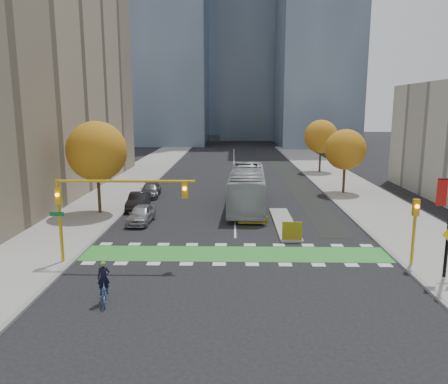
{
  "coord_description": "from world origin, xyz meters",
  "views": [
    {
      "loc": [
        -0.19,
        -25.52,
        9.31
      ],
      "look_at": [
        -0.86,
        7.15,
        3.0
      ],
      "focal_mm": 35.0,
      "sensor_mm": 36.0,
      "label": 1
    }
  ],
  "objects_px": {
    "parked_car_b": "(138,201)",
    "tree_east_far": "(321,137)",
    "tree_east_near": "(345,150)",
    "bus": "(247,188)",
    "traffic_signal_west": "(102,199)",
    "cyclist": "(104,289)",
    "parked_car_c": "(150,190)",
    "hazard_board": "(292,231)",
    "parked_car_a": "(141,214)",
    "traffic_signal_east": "(415,222)",
    "tree_west": "(97,151)"
  },
  "relations": [
    {
      "from": "bus",
      "to": "tree_east_near",
      "type": "bearing_deg",
      "value": 35.55
    },
    {
      "from": "tree_east_near",
      "to": "cyclist",
      "type": "xyz_separation_m",
      "value": [
        -18.39,
        -27.85,
        -4.16
      ]
    },
    {
      "from": "tree_east_far",
      "to": "tree_west",
      "type": "bearing_deg",
      "value": -133.3
    },
    {
      "from": "tree_east_far",
      "to": "parked_car_b",
      "type": "height_order",
      "value": "tree_east_far"
    },
    {
      "from": "cyclist",
      "to": "parked_car_c",
      "type": "height_order",
      "value": "cyclist"
    },
    {
      "from": "traffic_signal_west",
      "to": "cyclist",
      "type": "xyz_separation_m",
      "value": [
        1.54,
        -5.34,
        -3.33
      ]
    },
    {
      "from": "tree_east_near",
      "to": "bus",
      "type": "relative_size",
      "value": 0.52
    },
    {
      "from": "bus",
      "to": "parked_car_b",
      "type": "height_order",
      "value": "bus"
    },
    {
      "from": "bus",
      "to": "parked_car_a",
      "type": "height_order",
      "value": "bus"
    },
    {
      "from": "hazard_board",
      "to": "parked_car_a",
      "type": "height_order",
      "value": "parked_car_a"
    },
    {
      "from": "bus",
      "to": "parked_car_a",
      "type": "relative_size",
      "value": 3.1
    },
    {
      "from": "tree_east_near",
      "to": "parked_car_b",
      "type": "distance_m",
      "value": 22.81
    },
    {
      "from": "tree_east_near",
      "to": "traffic_signal_west",
      "type": "distance_m",
      "value": 30.08
    },
    {
      "from": "parked_car_a",
      "to": "parked_car_c",
      "type": "height_order",
      "value": "parked_car_a"
    },
    {
      "from": "hazard_board",
      "to": "parked_car_b",
      "type": "height_order",
      "value": "parked_car_b"
    },
    {
      "from": "hazard_board",
      "to": "bus",
      "type": "bearing_deg",
      "value": 104.8
    },
    {
      "from": "cyclist",
      "to": "parked_car_a",
      "type": "distance_m",
      "value": 15.01
    },
    {
      "from": "parked_car_b",
      "to": "bus",
      "type": "bearing_deg",
      "value": 3.65
    },
    {
      "from": "traffic_signal_west",
      "to": "bus",
      "type": "xyz_separation_m",
      "value": [
        9.08,
        15.49,
        -2.15
      ]
    },
    {
      "from": "traffic_signal_east",
      "to": "parked_car_c",
      "type": "height_order",
      "value": "traffic_signal_east"
    },
    {
      "from": "tree_east_near",
      "to": "tree_east_far",
      "type": "bearing_deg",
      "value": 88.21
    },
    {
      "from": "tree_west",
      "to": "parked_car_b",
      "type": "distance_m",
      "value": 6.07
    },
    {
      "from": "traffic_signal_west",
      "to": "bus",
      "type": "relative_size",
      "value": 0.63
    },
    {
      "from": "tree_west",
      "to": "parked_car_c",
      "type": "relative_size",
      "value": 1.71
    },
    {
      "from": "cyclist",
      "to": "bus",
      "type": "bearing_deg",
      "value": 53.67
    },
    {
      "from": "tree_west",
      "to": "tree_east_near",
      "type": "distance_m",
      "value": 26.01
    },
    {
      "from": "tree_east_far",
      "to": "cyclist",
      "type": "bearing_deg",
      "value": -113.3
    },
    {
      "from": "bus",
      "to": "parked_car_b",
      "type": "xyz_separation_m",
      "value": [
        -10.15,
        -0.88,
        -1.12
      ]
    },
    {
      "from": "hazard_board",
      "to": "tree_east_far",
      "type": "xyz_separation_m",
      "value": [
        8.5,
        33.8,
        4.44
      ]
    },
    {
      "from": "tree_east_far",
      "to": "cyclist",
      "type": "relative_size",
      "value": 3.62
    },
    {
      "from": "traffic_signal_east",
      "to": "traffic_signal_west",
      "type": "bearing_deg",
      "value": -179.99
    },
    {
      "from": "traffic_signal_west",
      "to": "traffic_signal_east",
      "type": "bearing_deg",
      "value": 0.01
    },
    {
      "from": "traffic_signal_east",
      "to": "cyclist",
      "type": "bearing_deg",
      "value": -162.44
    },
    {
      "from": "bus",
      "to": "hazard_board",
      "type": "bearing_deg",
      "value": -72.57
    },
    {
      "from": "tree_west",
      "to": "tree_east_far",
      "type": "height_order",
      "value": "tree_west"
    },
    {
      "from": "tree_east_near",
      "to": "traffic_signal_east",
      "type": "bearing_deg",
      "value": -93.81
    },
    {
      "from": "traffic_signal_west",
      "to": "traffic_signal_east",
      "type": "distance_m",
      "value": 18.48
    },
    {
      "from": "bus",
      "to": "parked_car_a",
      "type": "xyz_separation_m",
      "value": [
        -8.87,
        -5.88,
        -1.14
      ]
    },
    {
      "from": "parked_car_b",
      "to": "tree_east_far",
      "type": "bearing_deg",
      "value": 46.74
    },
    {
      "from": "hazard_board",
      "to": "cyclist",
      "type": "xyz_separation_m",
      "value": [
        -10.39,
        -10.05,
        -0.09
      ]
    },
    {
      "from": "hazard_board",
      "to": "tree_east_near",
      "type": "relative_size",
      "value": 0.2
    },
    {
      "from": "traffic_signal_west",
      "to": "parked_car_b",
      "type": "bearing_deg",
      "value": 94.19
    },
    {
      "from": "traffic_signal_west",
      "to": "hazard_board",
      "type": "bearing_deg",
      "value": 21.55
    },
    {
      "from": "tree_west",
      "to": "cyclist",
      "type": "bearing_deg",
      "value": -72.55
    },
    {
      "from": "traffic_signal_west",
      "to": "parked_car_a",
      "type": "xyz_separation_m",
      "value": [
        0.22,
        9.61,
        -3.29
      ]
    },
    {
      "from": "bus",
      "to": "parked_car_c",
      "type": "xyz_separation_m",
      "value": [
        -10.15,
        5.04,
        -1.19
      ]
    },
    {
      "from": "traffic_signal_west",
      "to": "parked_car_a",
      "type": "distance_m",
      "value": 10.16
    },
    {
      "from": "cyclist",
      "to": "parked_car_a",
      "type": "xyz_separation_m",
      "value": [
        -1.32,
        14.95,
        0.04
      ]
    },
    {
      "from": "tree_east_near",
      "to": "bus",
      "type": "distance_m",
      "value": 13.26
    },
    {
      "from": "tree_west",
      "to": "traffic_signal_east",
      "type": "relative_size",
      "value": 2.01
    }
  ]
}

